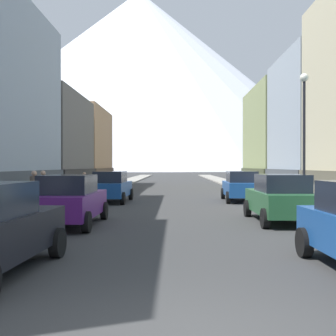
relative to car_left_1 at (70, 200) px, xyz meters
The scene contains 16 objects.
sidewalk_left 25.47m from the car_left_1, 95.52° to the left, with size 2.50×100.00×0.15m, color gray.
sidewalk_right 27.27m from the car_left_1, 68.37° to the left, with size 2.50×100.00×0.15m, color gray.
storefront_left_2 19.81m from the car_left_1, 113.28° to the left, with size 8.40×10.56×7.72m.
storefront_left_3 30.01m from the car_left_1, 103.05° to the left, with size 6.39×10.93×8.06m.
storefront_right_2 21.90m from the car_left_1, 45.58° to the left, with size 7.85×9.06×9.99m.
storefront_right_3 30.29m from the car_left_1, 61.43° to the left, with size 6.44×11.76×9.74m.
car_left_1 is the anchor object (origin of this frame).
car_left_2 9.43m from the car_left_1, 90.01° to the left, with size 2.17×4.45×1.78m.
car_right_1 7.67m from the car_left_1, ahead, with size 2.08×4.41×1.78m.
car_right_2 12.63m from the car_left_1, 53.01° to the left, with size 2.16×4.45×1.78m.
potted_plant_1 6.01m from the car_left_1, 122.18° to the left, with size 0.59×0.59×0.95m.
pedestrian_0 5.34m from the car_left_1, 117.29° to the left, with size 0.36×0.36×1.73m.
pedestrian_1 4.28m from the car_left_1, 124.88° to the left, with size 0.36×0.36×1.74m.
pedestrian_2 13.78m from the car_left_1, 100.24° to the left, with size 0.36×0.36×1.53m.
streetlamp_right 10.18m from the car_left_1, 19.33° to the left, with size 0.36×0.36×5.86m.
mountain_backdrop 257.17m from the car_left_1, 94.33° to the left, with size 259.75×259.75×113.26m, color silver.
Camera 1 is at (-0.13, -4.80, 2.10)m, focal length 44.44 mm.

